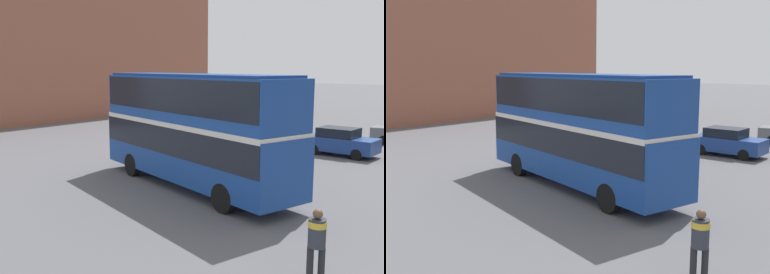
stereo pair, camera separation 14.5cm
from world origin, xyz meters
The scene contains 5 objects.
ground_plane centered at (0.00, 0.00, 0.00)m, with size 240.00×240.00×0.00m, color #5B5B60.
building_row_left centered at (-29.22, 12.73, 8.34)m, with size 8.96×37.99×16.66m.
double_decker_bus centered at (-1.88, -0.59, 2.71)m, with size 10.93×5.31×4.72m.
pedestrian_foreground centered at (5.65, -5.41, 1.08)m, with size 0.61×0.61×1.77m.
parked_car_kerb_near centered at (0.47, 10.05, 0.79)m, with size 4.06×1.96×1.58m.
Camera 2 is at (9.67, -14.87, 4.99)m, focal length 42.00 mm.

